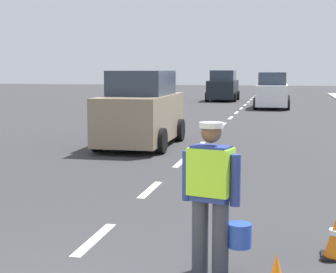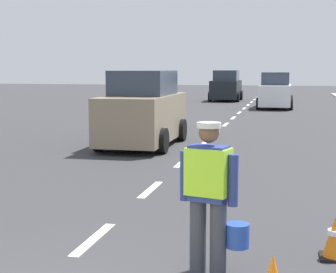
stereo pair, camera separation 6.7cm
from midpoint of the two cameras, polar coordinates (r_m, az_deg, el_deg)
ground_plane at (r=25.04m, az=6.59°, el=2.01°), size 96.00×96.00×0.00m
lane_center_line at (r=29.21m, az=7.41°, el=2.74°), size 0.14×46.40×0.01m
road_worker at (r=5.87m, az=4.42°, el=-5.70°), size 0.77×0.39×1.67m
car_oncoming_lead at (r=15.70m, az=-2.94°, el=2.69°), size 1.99×4.17×2.17m
car_outgoing_far at (r=31.28m, az=10.87°, el=4.67°), size 1.95×4.35×2.02m
car_oncoming_third at (r=37.89m, az=5.76°, el=5.24°), size 2.08×3.90×2.11m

